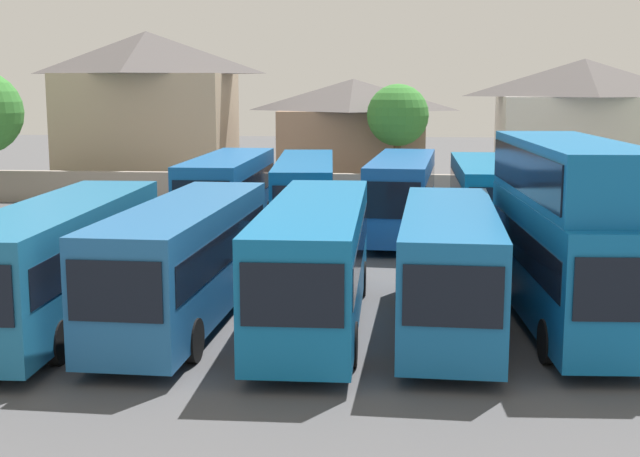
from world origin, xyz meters
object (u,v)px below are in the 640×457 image
Objects in this scene: bus_1 at (61,255)px; bus_8 at (402,192)px; bus_4 at (449,263)px; bus_7 at (305,193)px; bus_9 at (485,196)px; bus_5 at (569,224)px; bus_2 at (185,256)px; bus_6 at (228,190)px; house_terrace_centre at (353,134)px; house_terrace_left at (148,110)px; tree_behind_wall at (398,116)px; house_terrace_right at (582,125)px; bus_3 at (315,256)px.

bus_8 is at bearing 145.79° from bus_1.
bus_7 is (-5.53, 14.38, 0.04)m from bus_4.
bus_8 is 1.00× the size of bus_9.
bus_2 is at bearing -90.10° from bus_5.
bus_6 is at bearing 171.48° from bus_1.
house_terrace_centre is at bearing 164.60° from bus_6.
bus_7 reaches higher than bus_4.
bus_9 is at bearing 87.31° from bus_6.
house_terrace_left is at bearing -131.17° from bus_8.
bus_6 reaches higher than bus_2.
tree_behind_wall is (9.31, 27.19, 2.95)m from bus_1.
bus_1 is 1.06× the size of bus_2.
bus_6 is 3.56m from bus_7.
house_terrace_centre is at bearing -169.18° from bus_5.
bus_7 is at bearing 82.99° from bus_6.
bus_4 is 14.46m from bus_9.
bus_6 is (-12.35, 14.09, -0.92)m from bus_5.
house_terrace_right reaches higher than tree_behind_wall.
house_terrace_right is (9.76, 31.66, 2.27)m from bus_4.
bus_8 reaches higher than bus_7.
house_terrace_centre reaches higher than bus_4.
bus_9 is at bearing -179.03° from bus_5.
bus_2 is 14.33m from bus_7.
bus_9 reaches higher than bus_2.
bus_5 is 31.90m from house_terrace_centre.
bus_7 reaches higher than bus_1.
tree_behind_wall is (5.80, 26.89, 2.95)m from bus_2.
bus_6 is at bearing -62.84° from house_terrace_left.
house_terrace_left is at bearing -152.75° from bus_6.
house_terrace_centre reaches higher than bus_9.
bus_8 is 23.27m from house_terrace_left.
bus_5 reaches higher than bus_1.
house_terrace_left is at bearing -148.60° from bus_4.
tree_behind_wall is (2.83, -4.62, 1.31)m from house_terrace_centre.
house_terrace_centre is 0.90× the size of house_terrace_right.
bus_3 is 1.07× the size of house_terrace_left.
tree_behind_wall is at bearing -174.53° from bus_8.
bus_9 is at bearing -113.15° from house_terrace_right.
bus_3 reaches higher than bus_9.
bus_5 is 18.76m from bus_6.
bus_1 is at bearing -6.81° from bus_6.
house_terrace_centre is at bearing 166.86° from bus_1.
house_terrace_left is 1.61× the size of tree_behind_wall.
bus_2 is 1.03× the size of house_terrace_left.
bus_2 is at bearing -11.91° from bus_7.
bus_6 is 14.64m from tree_behind_wall.
bus_5 is at bearing 21.97° from bus_8.
house_terrace_left reaches higher than tree_behind_wall.
house_terrace_left is (-20.79, 30.55, 2.18)m from bus_5.
bus_3 is 1.14× the size of bus_4.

